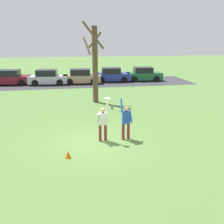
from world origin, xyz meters
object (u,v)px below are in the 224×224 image
frisbee_disc (107,98)px  parked_car_blue (112,75)px  person_catcher (103,121)px  parked_car_green (144,74)px  field_cone_orange (68,154)px  parked_car_silver (48,78)px  parked_car_maroon (11,78)px  bare_tree_tall (95,63)px  person_defender (126,120)px  parked_car_tan (81,77)px

frisbee_disc → parked_car_blue: bearing=79.0°
person_catcher → parked_car_blue: size_ratio=0.49×
parked_car_green → person_catcher: bearing=-108.5°
frisbee_disc → parked_car_green: 18.62m
field_cone_orange → parked_car_silver: bearing=95.9°
parked_car_maroon → bare_tree_tall: bearing=-44.8°
bare_tree_tall → parked_car_blue: bearing=72.3°
parked_car_silver → bare_tree_tall: bearing=-60.3°
person_defender → parked_car_silver: 17.18m
parked_car_silver → bare_tree_tall: (4.10, -8.79, 2.30)m
frisbee_disc → bare_tree_tall: bare_tree_tall is taller
parked_car_tan → parked_car_green: size_ratio=1.00×
person_defender → parked_car_blue: (2.43, 17.17, -0.25)m
person_catcher → bare_tree_tall: size_ratio=0.35×
parked_car_green → parked_car_silver: bearing=-172.1°
parked_car_green → person_defender: bearing=-105.2°
parked_car_blue → parked_car_green: 3.80m
parked_car_silver → bare_tree_tall: bare_tree_tall is taller
frisbee_disc → parked_car_blue: frisbee_disc is taller
parked_car_maroon → parked_car_tan: same height
parked_car_maroon → field_cone_orange: (5.82, -18.70, -0.57)m
parked_car_blue → bare_tree_tall: (-3.01, -9.43, 2.30)m
person_defender → parked_car_maroon: person_defender is taller
bare_tree_tall → field_cone_orange: (-2.23, -9.28, -2.86)m
person_catcher → field_cone_orange: bearing=-137.5°
parked_car_maroon → parked_car_silver: 4.00m
frisbee_disc → parked_car_silver: bearing=102.9°
person_defender → field_cone_orange: (-2.81, -1.54, -0.82)m
frisbee_disc → field_cone_orange: frisbee_disc is taller
person_catcher → parked_car_maroon: 18.73m
person_defender → parked_car_green: size_ratio=0.48×
bare_tree_tall → person_defender: bearing=-85.7°
parked_car_green → bare_tree_tall: size_ratio=0.71×
person_defender → frisbee_disc: 1.43m
person_catcher → frisbee_disc: frisbee_disc is taller
field_cone_orange → parked_car_tan: bearing=84.6°
person_defender → parked_car_tan: 16.56m
bare_tree_tall → parked_car_green: bearing=54.1°
person_defender → parked_car_silver: person_defender is taller
person_catcher → parked_car_tan: (0.04, 16.52, -0.25)m
person_defender → frisbee_disc: size_ratio=8.09×
person_defender → parked_car_green: 18.24m
parked_car_silver → field_cone_orange: bearing=-79.4°
person_defender → parked_car_green: bearing=-110.0°
person_defender → bare_tree_tall: (-0.58, 7.74, 2.04)m
parked_car_tan → field_cone_orange: size_ratio=13.23×
parked_car_maroon → parked_car_tan: bearing=-0.1°
person_catcher → parked_car_silver: size_ratio=0.49×
frisbee_disc → parked_car_green: bearing=67.4°
parked_car_tan → field_cone_orange: parked_car_tan is taller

